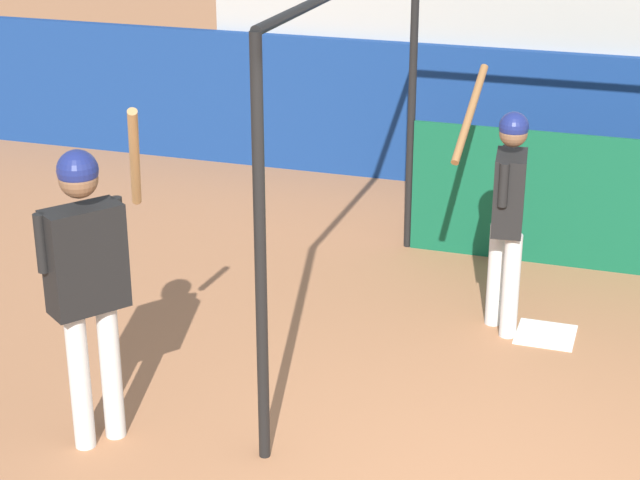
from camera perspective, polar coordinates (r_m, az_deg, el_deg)
The scene contains 6 objects.
outfield_wall at distance 11.23m, azimuth 14.05°, elevation 5.82°, with size 24.00×0.12×1.49m.
bleacher_section at distance 12.67m, azimuth 15.08°, elevation 11.38°, with size 8.15×3.20×3.17m.
batting_cage at distance 8.59m, azimuth 14.21°, elevation 4.08°, with size 3.28×3.73×2.66m.
home_plate at distance 8.36m, azimuth 11.95°, elevation -4.96°, with size 0.44×0.44×0.02m.
player_batter at distance 8.01m, azimuth 9.95°, elevation 2.02°, with size 0.56×0.89×1.93m.
player_waiting at distance 6.51m, azimuth -12.30°, elevation -1.49°, with size 0.60×0.80×2.17m.
Camera 1 is at (0.72, -4.88, 3.69)m, focal length 60.00 mm.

